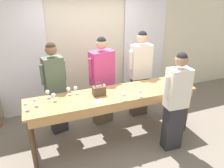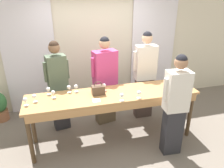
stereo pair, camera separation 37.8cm
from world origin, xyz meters
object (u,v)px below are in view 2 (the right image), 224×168
object	(u,v)px
wine_glass_back_right	(179,76)
guest_pink_top	(105,81)
wine_glass_center_left	(53,93)
host_pouring	(175,105)
wine_glass_near_host	(69,87)
wine_glass_center_right	(172,83)
wine_glass_front_left	(48,89)
wine_glass_front_mid	(34,96)
wine_glass_front_right	(122,95)
wine_glass_back_left	(104,86)
wine_glass_by_bottle	(25,100)
guest_cream_sweater	(145,75)
guest_olive_jacket	(58,85)
wine_glass_center_mid	(76,87)
tasting_bar	(113,100)
wine_bottle	(179,82)
wine_glass_back_mid	(139,93)
handbag	(98,90)
potted_plant	(0,106)

from	to	relation	value
wine_glass_back_right	guest_pink_top	distance (m)	1.46
wine_glass_center_left	host_pouring	distance (m)	2.00
wine_glass_center_left	wine_glass_near_host	size ratio (longest dim) A/B	1.00
wine_glass_center_right	host_pouring	bearing A→B (deg)	-113.27
wine_glass_front_left	wine_glass_front_mid	size ratio (longest dim) A/B	1.00
wine_glass_front_right	wine_glass_near_host	distance (m)	0.96
wine_glass_front_right	wine_glass_near_host	size ratio (longest dim) A/B	1.00
wine_glass_back_left	wine_glass_center_right	bearing A→B (deg)	-10.10
wine_glass_front_left	wine_glass_by_bottle	xyz separation A→B (m)	(-0.34, -0.31, -0.00)
wine_glass_front_left	guest_cream_sweater	bearing A→B (deg)	11.08
wine_glass_center_right	guest_pink_top	distance (m)	1.30
wine_glass_front_left	wine_glass_by_bottle	size ratio (longest dim) A/B	1.00
guest_olive_jacket	guest_pink_top	world-z (taller)	guest_pink_top
guest_olive_jacket	host_pouring	world-z (taller)	guest_olive_jacket
wine_glass_center_mid	host_pouring	xyz separation A→B (m)	(1.48, -0.83, -0.14)
wine_glass_back_left	guest_cream_sweater	bearing A→B (deg)	25.84
wine_glass_center_right	wine_glass_back_left	distance (m)	1.24
wine_glass_front_mid	host_pouring	bearing A→B (deg)	-16.10
guest_cream_sweater	wine_glass_center_mid	bearing A→B (deg)	-164.99
wine_glass_center_left	guest_pink_top	size ratio (longest dim) A/B	0.07
tasting_bar	wine_glass_center_mid	bearing A→B (deg)	156.00
wine_glass_near_host	guest_pink_top	bearing A→B (deg)	27.87
guest_cream_sweater	host_pouring	bearing A→B (deg)	-89.31
wine_bottle	wine_glass_front_left	distance (m)	2.31
wine_glass_back_mid	wine_glass_near_host	bearing A→B (deg)	154.76
wine_glass_front_mid	guest_pink_top	world-z (taller)	guest_pink_top
guest_olive_jacket	wine_glass_back_mid	bearing A→B (deg)	-35.45
wine_glass_center_right	guest_olive_jacket	world-z (taller)	guest_olive_jacket
wine_glass_near_host	guest_olive_jacket	bearing A→B (deg)	114.45
wine_glass_front_left	guest_olive_jacket	distance (m)	0.43
handbag	wine_glass_front_left	size ratio (longest dim) A/B	1.77
wine_glass_back_mid	wine_glass_by_bottle	bearing A→B (deg)	172.89
potted_plant	wine_glass_center_mid	bearing A→B (deg)	-33.25
wine_glass_near_host	host_pouring	size ratio (longest dim) A/B	0.08
wine_glass_by_bottle	wine_glass_near_host	bearing A→B (deg)	23.18
wine_glass_center_right	host_pouring	xyz separation A→B (m)	(-0.23, -0.53, -0.14)
wine_glass_center_left	host_pouring	bearing A→B (deg)	-20.23
wine_bottle	wine_glass_front_right	bearing A→B (deg)	-169.94
wine_glass_back_left	wine_glass_back_mid	xyz separation A→B (m)	(0.49, -0.43, 0.00)
wine_bottle	wine_glass_near_host	size ratio (longest dim) A/B	2.34
handbag	wine_glass_center_right	xyz separation A→B (m)	(1.35, -0.10, 0.01)
wine_glass_front_left	host_pouring	distance (m)	2.13
wine_glass_front_mid	wine_glass_center_left	size ratio (longest dim) A/B	1.00
wine_glass_front_left	wine_glass_back_left	distance (m)	0.96
wine_glass_by_bottle	host_pouring	bearing A→B (deg)	-13.19
wine_bottle	wine_glass_by_bottle	xyz separation A→B (m)	(-2.63, 0.04, -0.02)
tasting_bar	wine_glass_front_right	size ratio (longest dim) A/B	22.14
wine_glass_center_mid	host_pouring	bearing A→B (deg)	-29.24
guest_olive_jacket	wine_glass_front_mid	bearing A→B (deg)	-122.52
wine_glass_front_right	wine_glass_back_mid	size ratio (longest dim) A/B	1.00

